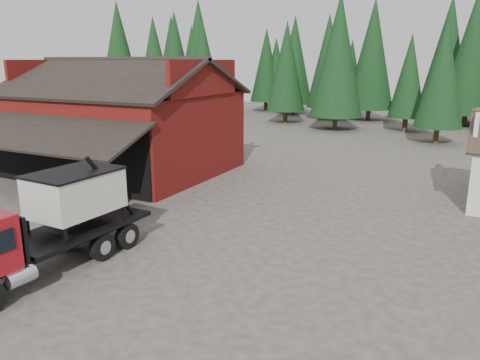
% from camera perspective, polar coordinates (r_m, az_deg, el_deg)
% --- Properties ---
extents(ground, '(120.00, 120.00, 0.00)m').
position_cam_1_polar(ground, '(17.37, -6.99, -9.41)').
color(ground, '#463D37').
rests_on(ground, ground).
extents(red_barn, '(12.80, 13.63, 7.18)m').
position_cam_1_polar(red_barn, '(30.79, -14.00, 5.99)').
color(red_barn, '#611810').
rests_on(red_barn, ground).
extents(conifer_backdrop, '(76.00, 16.00, 16.00)m').
position_cam_1_polar(conifer_backdrop, '(56.27, 17.64, 6.64)').
color(conifer_backdrop, black).
rests_on(conifer_backdrop, ground).
extents(near_pine_a, '(4.40, 4.40, 11.40)m').
position_cam_1_polar(near_pine_a, '(51.49, -10.38, 13.55)').
color(near_pine_a, '#382619').
rests_on(near_pine_a, ground).
extents(near_pine_b, '(3.96, 3.96, 10.40)m').
position_cam_1_polar(near_pine_b, '(43.23, 23.47, 11.83)').
color(near_pine_b, '#382619').
rests_on(near_pine_b, ground).
extents(near_pine_d, '(5.28, 5.28, 13.40)m').
position_cam_1_polar(near_pine_d, '(48.87, 11.90, 14.62)').
color(near_pine_d, '#382619').
rests_on(near_pine_d, ground).
extents(feed_truck, '(2.64, 8.35, 3.72)m').
position_cam_1_polar(feed_truck, '(16.92, -22.85, -4.82)').
color(feed_truck, black).
rests_on(feed_truck, ground).
extents(equip_box, '(1.15, 1.30, 0.60)m').
position_cam_1_polar(equip_box, '(20.41, -17.56, -5.40)').
color(equip_box, maroon).
rests_on(equip_box, ground).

